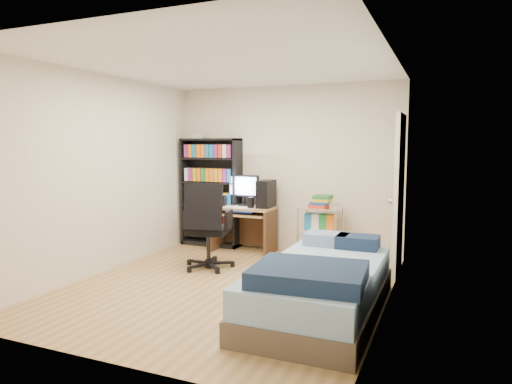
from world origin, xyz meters
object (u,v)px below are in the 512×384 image
at_px(bed, 321,286).
at_px(media_shelf, 211,191).
at_px(computer_desk, 250,211).
at_px(office_chair, 207,242).

bearing_deg(bed, media_shelf, 136.94).
xyz_separation_m(computer_desk, office_chair, (-0.12, -1.13, -0.26)).
relative_size(media_shelf, computer_desk, 1.54).
distance_m(computer_desk, bed, 2.70).
bearing_deg(computer_desk, bed, -51.81).
bearing_deg(office_chair, bed, -42.23).
xyz_separation_m(media_shelf, office_chair, (0.63, -1.27, -0.52)).
relative_size(computer_desk, office_chair, 1.02).
bearing_deg(bed, office_chair, 151.20).
bearing_deg(bed, computer_desk, 128.19).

